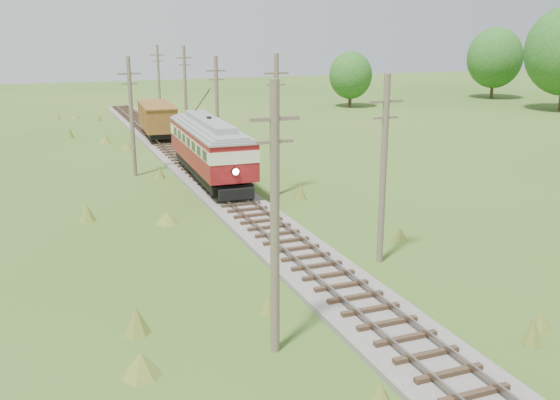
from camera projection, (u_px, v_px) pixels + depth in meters
name	position (u px, v px, depth m)	size (l,w,h in m)	color
railbed_main	(216.00, 186.00, 42.12)	(3.60, 96.00, 0.57)	#605B54
streetcar	(210.00, 145.00, 42.69)	(3.57, 13.43, 6.10)	black
gondola	(157.00, 118.00, 60.27)	(3.49, 9.03, 2.94)	black
gravel_pile	(202.00, 138.00, 58.85)	(3.07, 3.25, 1.12)	gray
utility_pole_r_2	(383.00, 169.00, 27.80)	(1.60, 0.30, 8.60)	brown
utility_pole_r_3	(276.00, 124.00, 39.38)	(1.60, 0.30, 9.00)	brown
utility_pole_r_4	(217.00, 106.00, 51.06)	(1.60, 0.30, 8.40)	brown
utility_pole_r_5	(185.00, 89.00, 62.80)	(1.60, 0.30, 8.90)	brown
utility_pole_r_6	(159.00, 81.00, 74.43)	(1.60, 0.30, 8.70)	brown
utility_pole_l_a	(275.00, 219.00, 19.72)	(1.60, 0.30, 9.00)	brown
utility_pole_l_b	(132.00, 116.00, 44.80)	(1.60, 0.30, 8.60)	brown
tree_right_5	(495.00, 58.00, 96.19)	(8.40, 8.40, 10.82)	#38281C
tree_mid_b	(351.00, 75.00, 85.72)	(5.88, 5.88, 7.57)	#38281C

